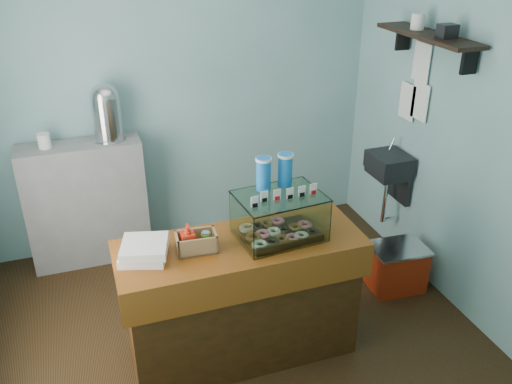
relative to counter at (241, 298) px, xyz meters
name	(u,v)px	position (x,y,z in m)	size (l,w,h in m)	color
ground	(232,327)	(0.00, 0.25, -0.46)	(3.50, 3.50, 0.00)	black
room_shell	(230,109)	(0.03, 0.26, 1.25)	(3.54, 3.04, 2.82)	#6FA3A2
counter	(241,298)	(0.00, 0.00, 0.00)	(1.60, 0.60, 0.90)	#44240D
back_shelf	(87,203)	(-0.90, 1.57, 0.09)	(1.00, 0.32, 1.10)	gray
display_case	(278,213)	(0.26, 0.03, 0.60)	(0.57, 0.44, 0.51)	black
condiment_crate	(195,241)	(-0.30, 0.01, 0.51)	(0.26, 0.17, 0.19)	#A57C52
pastry_boxes	(144,250)	(-0.60, 0.03, 0.50)	(0.34, 0.35, 0.11)	white
coffee_urn	(106,111)	(-0.64, 1.58, 0.89)	(0.26, 0.26, 0.48)	silver
red_cooler	(396,267)	(1.43, 0.30, -0.26)	(0.46, 0.37, 0.39)	#A8250D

